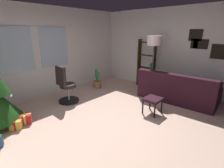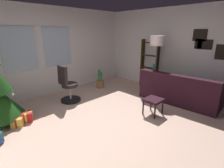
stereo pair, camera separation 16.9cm
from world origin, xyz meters
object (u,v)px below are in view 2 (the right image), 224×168
(couch, at_px, (184,92))
(footstool, at_px, (153,101))
(bookshelf, at_px, (149,67))
(office_chair, at_px, (68,88))
(gift_box_red, at_px, (26,117))
(floor_lamp, at_px, (157,44))
(gift_box_gold, at_px, (18,121))
(potted_plant, at_px, (100,81))

(couch, bearing_deg, footstool, 171.50)
(couch, bearing_deg, bookshelf, 73.52)
(office_chair, bearing_deg, footstool, -63.94)
(gift_box_red, bearing_deg, floor_lamp, -16.36)
(gift_box_gold, bearing_deg, footstool, -35.34)
(gift_box_gold, height_order, bookshelf, bookshelf)
(gift_box_gold, distance_m, bookshelf, 4.25)
(footstool, height_order, gift_box_red, footstool)
(office_chair, height_order, bookshelf, bookshelf)
(footstool, distance_m, floor_lamp, 1.91)
(footstool, distance_m, gift_box_red, 2.92)
(gift_box_gold, distance_m, floor_lamp, 4.12)
(office_chair, xyz_separation_m, potted_plant, (1.45, 0.31, -0.19))
(couch, distance_m, office_chair, 3.25)
(couch, relative_size, footstool, 5.30)
(gift_box_red, distance_m, potted_plant, 2.78)
(floor_lamp, height_order, potted_plant, floor_lamp)
(gift_box_red, relative_size, potted_plant, 0.48)
(gift_box_red, xyz_separation_m, office_chair, (1.26, 0.30, 0.31))
(bookshelf, distance_m, floor_lamp, 1.08)
(gift_box_red, bearing_deg, couch, -29.22)
(gift_box_gold, bearing_deg, office_chair, 13.66)
(gift_box_gold, relative_size, office_chair, 0.34)
(gift_box_gold, height_order, office_chair, office_chair)
(couch, bearing_deg, gift_box_gold, 152.59)
(gift_box_red, height_order, office_chair, office_chair)
(office_chair, xyz_separation_m, floor_lamp, (2.29, -1.34, 1.15))
(footstool, height_order, potted_plant, potted_plant)
(couch, bearing_deg, gift_box_red, 150.78)
(footstool, relative_size, potted_plant, 0.61)
(gift_box_gold, relative_size, floor_lamp, 0.20)
(gift_box_gold, xyz_separation_m, potted_plant, (2.89, 0.66, 0.13))
(footstool, height_order, gift_box_gold, footstool)
(footstool, relative_size, gift_box_gold, 1.12)
(gift_box_red, xyz_separation_m, potted_plant, (2.71, 0.61, 0.12))
(gift_box_red, bearing_deg, gift_box_gold, -164.82)
(gift_box_gold, xyz_separation_m, bookshelf, (4.17, -0.49, 0.62))
(potted_plant, bearing_deg, gift_box_gold, -167.06)
(footstool, xyz_separation_m, gift_box_red, (-2.29, 1.80, -0.23))
(gift_box_red, relative_size, office_chair, 0.30)
(gift_box_gold, bearing_deg, floor_lamp, -14.88)
(bookshelf, bearing_deg, gift_box_red, 172.32)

